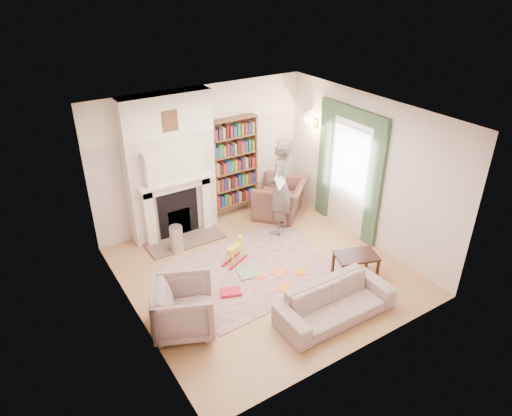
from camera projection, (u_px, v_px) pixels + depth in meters
floor at (264, 271)px, 8.02m from camera, size 4.50×4.50×0.00m
ceiling at (265, 116)px, 6.68m from camera, size 4.50×4.50×0.00m
wall_back at (202, 156)px, 9.02m from camera, size 4.50×0.00×4.50m
wall_front at (363, 271)px, 5.68m from camera, size 4.50×0.00×4.50m
wall_left at (128, 241)px, 6.29m from camera, size 0.00×4.50×4.50m
wall_right at (366, 171)px, 8.41m from camera, size 0.00×4.50×4.50m
fireplace at (171, 169)px, 8.53m from camera, size 1.70×0.58×2.80m
bookcase at (234, 162)px, 9.34m from camera, size 1.00×0.24×1.85m
window at (351, 161)px, 8.68m from camera, size 0.02×0.90×1.30m
curtain_left at (375, 187)px, 8.26m from camera, size 0.07×0.32×2.40m
curtain_right at (325, 162)px, 9.30m from camera, size 0.07×0.32×2.40m
pelmet at (354, 114)px, 8.21m from camera, size 0.09×1.70×0.24m
wall_sconce at (308, 125)px, 9.18m from camera, size 0.20×0.24×0.24m
rug at (254, 269)px, 8.05m from camera, size 2.85×2.27×0.01m
armchair_reading at (280, 198)px, 9.70m from camera, size 1.49×1.47×0.73m
armchair_left at (184, 308)px, 6.57m from camera, size 1.14×1.13×0.79m
sofa at (335, 302)px, 6.87m from camera, size 1.86×0.74×0.54m
man_reading at (280, 187)px, 8.75m from camera, size 0.85×0.81×1.96m
newspaper at (280, 180)px, 8.40m from camera, size 0.35×0.30×0.25m
coffee_table at (355, 266)px, 7.77m from camera, size 0.81×0.65×0.45m
paraffin_heater at (177, 240)px, 8.41m from camera, size 0.26×0.26×0.55m
rocking_horse at (235, 251)px, 8.15m from camera, size 0.57×0.41×0.47m
board_game at (249, 272)px, 7.95m from camera, size 0.46×0.46×0.03m
game_box_lid at (231, 292)px, 7.45m from camera, size 0.39×0.33×0.05m
comic_annuals at (281, 276)px, 7.85m from camera, size 0.96×0.76×0.02m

